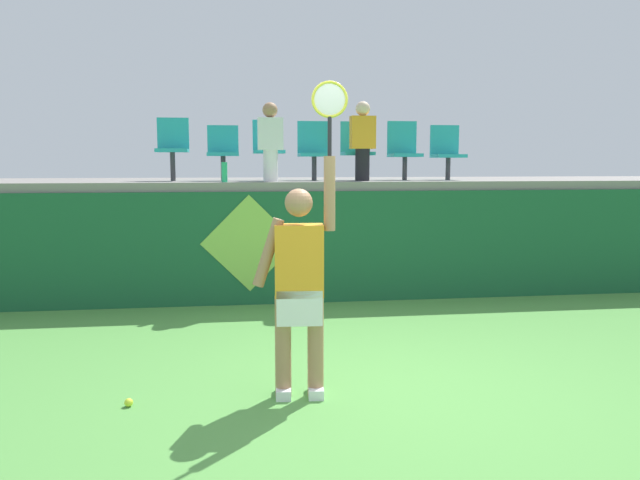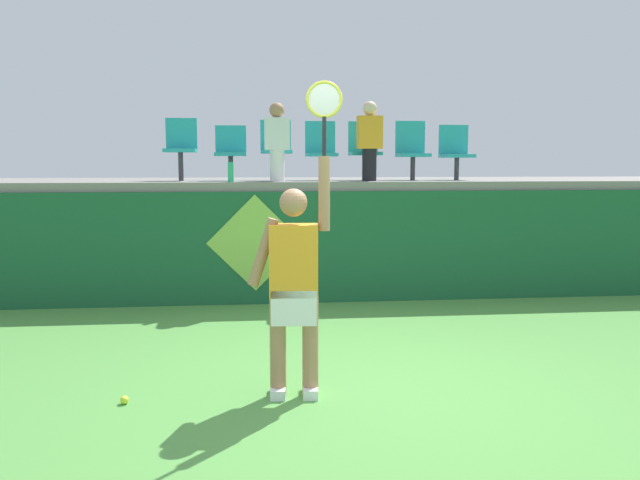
% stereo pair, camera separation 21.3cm
% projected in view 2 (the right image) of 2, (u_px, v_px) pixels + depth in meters
% --- Properties ---
extents(ground_plane, '(40.00, 40.00, 0.00)m').
position_uv_depth(ground_plane, '(375.00, 394.00, 5.11)').
color(ground_plane, '#519342').
extents(court_back_wall, '(13.35, 0.20, 1.49)m').
position_uv_depth(court_back_wall, '(327.00, 247.00, 8.45)').
color(court_back_wall, '#195633').
rests_on(court_back_wall, ground_plane).
extents(spectator_platform, '(13.35, 2.64, 0.12)m').
position_uv_depth(spectator_platform, '(318.00, 183.00, 9.61)').
color(spectator_platform, gray).
rests_on(spectator_platform, court_back_wall).
extents(tennis_player, '(0.75, 0.29, 2.49)m').
position_uv_depth(tennis_player, '(295.00, 282.00, 4.97)').
color(tennis_player, white).
rests_on(tennis_player, ground_plane).
extents(tennis_ball, '(0.07, 0.07, 0.07)m').
position_uv_depth(tennis_ball, '(125.00, 400.00, 4.90)').
color(tennis_ball, '#D1E533').
rests_on(tennis_ball, ground_plane).
extents(water_bottle, '(0.08, 0.08, 0.26)m').
position_uv_depth(water_bottle, '(231.00, 172.00, 8.25)').
color(water_bottle, '#26B272').
rests_on(water_bottle, spectator_platform).
extents(stadium_chair_0, '(0.44, 0.42, 0.89)m').
position_uv_depth(stadium_chair_0, '(181.00, 145.00, 8.88)').
color(stadium_chair_0, '#38383D').
rests_on(stadium_chair_0, spectator_platform).
extents(stadium_chair_1, '(0.44, 0.42, 0.78)m').
position_uv_depth(stadium_chair_1, '(231.00, 150.00, 8.95)').
color(stadium_chair_1, '#38383D').
rests_on(stadium_chair_1, spectator_platform).
extents(stadium_chair_2, '(0.44, 0.42, 0.87)m').
position_uv_depth(stadium_chair_2, '(276.00, 146.00, 9.02)').
color(stadium_chair_2, '#38383D').
rests_on(stadium_chair_2, spectator_platform).
extents(stadium_chair_3, '(0.44, 0.42, 0.85)m').
position_uv_depth(stadium_chair_3, '(321.00, 148.00, 9.09)').
color(stadium_chair_3, '#38383D').
rests_on(stadium_chair_3, spectator_platform).
extents(stadium_chair_4, '(0.44, 0.42, 0.85)m').
position_uv_depth(stadium_chair_4, '(364.00, 148.00, 9.15)').
color(stadium_chair_4, '#38383D').
rests_on(stadium_chair_4, spectator_platform).
extents(stadium_chair_5, '(0.44, 0.42, 0.87)m').
position_uv_depth(stadium_chair_5, '(412.00, 148.00, 9.23)').
color(stadium_chair_5, '#38383D').
rests_on(stadium_chair_5, spectator_platform).
extents(stadium_chair_6, '(0.44, 0.42, 0.81)m').
position_uv_depth(stadium_chair_6, '(455.00, 150.00, 9.29)').
color(stadium_chair_6, '#38383D').
rests_on(stadium_chair_6, spectator_platform).
extents(spectator_0, '(0.34, 0.21, 1.06)m').
position_uv_depth(spectator_0, '(277.00, 140.00, 8.55)').
color(spectator_0, white).
rests_on(spectator_0, spectator_platform).
extents(spectator_1, '(0.34, 0.20, 1.10)m').
position_uv_depth(spectator_1, '(370.00, 139.00, 8.72)').
color(spectator_1, black).
rests_on(spectator_1, spectator_platform).
extents(wall_signage_mount, '(1.27, 0.01, 1.46)m').
position_uv_depth(wall_signage_mount, '(256.00, 304.00, 8.34)').
color(wall_signage_mount, '#195633').
rests_on(wall_signage_mount, ground_plane).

